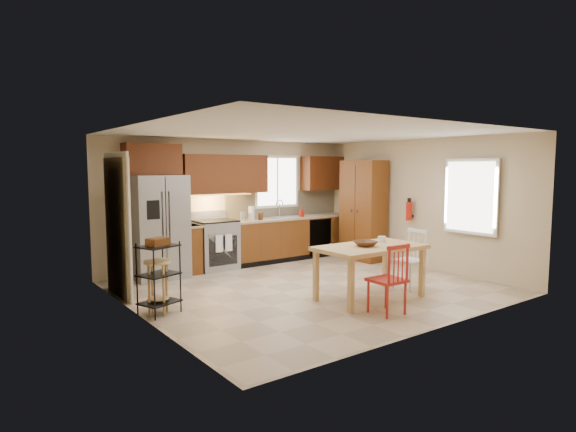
% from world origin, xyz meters
% --- Properties ---
extents(floor, '(5.50, 5.50, 0.00)m').
position_xyz_m(floor, '(0.00, 0.00, 0.00)').
color(floor, tan).
rests_on(floor, ground).
extents(ceiling, '(5.50, 5.00, 0.02)m').
position_xyz_m(ceiling, '(0.00, 0.00, 2.50)').
color(ceiling, silver).
rests_on(ceiling, ground).
extents(wall_back, '(5.50, 0.02, 2.50)m').
position_xyz_m(wall_back, '(0.00, 2.50, 1.25)').
color(wall_back, '#CCB793').
rests_on(wall_back, ground).
extents(wall_front, '(5.50, 0.02, 2.50)m').
position_xyz_m(wall_front, '(0.00, -2.50, 1.25)').
color(wall_front, '#CCB793').
rests_on(wall_front, ground).
extents(wall_left, '(0.02, 5.00, 2.50)m').
position_xyz_m(wall_left, '(-2.75, 0.00, 1.25)').
color(wall_left, '#CCB793').
rests_on(wall_left, ground).
extents(wall_right, '(0.02, 5.00, 2.50)m').
position_xyz_m(wall_right, '(2.75, 0.00, 1.25)').
color(wall_right, '#CCB793').
rests_on(wall_right, ground).
extents(refrigerator, '(0.92, 0.75, 1.82)m').
position_xyz_m(refrigerator, '(-1.70, 2.12, 0.91)').
color(refrigerator, gray).
rests_on(refrigerator, floor).
extents(range_stove, '(0.76, 0.63, 0.92)m').
position_xyz_m(range_stove, '(-0.55, 2.19, 0.46)').
color(range_stove, gray).
rests_on(range_stove, floor).
extents(base_cabinet_narrow, '(0.30, 0.60, 0.90)m').
position_xyz_m(base_cabinet_narrow, '(-1.10, 2.20, 0.45)').
color(base_cabinet_narrow, brown).
rests_on(base_cabinet_narrow, floor).
extents(base_cabinet_run, '(2.92, 0.60, 0.90)m').
position_xyz_m(base_cabinet_run, '(1.29, 2.20, 0.45)').
color(base_cabinet_run, brown).
rests_on(base_cabinet_run, floor).
extents(dishwasher, '(0.60, 0.02, 0.78)m').
position_xyz_m(dishwasher, '(1.85, 1.91, 0.45)').
color(dishwasher, black).
rests_on(dishwasher, floor).
extents(backsplash, '(2.92, 0.03, 0.55)m').
position_xyz_m(backsplash, '(1.29, 2.48, 1.18)').
color(backsplash, beige).
rests_on(backsplash, wall_back).
extents(upper_over_fridge, '(1.00, 0.35, 0.55)m').
position_xyz_m(upper_over_fridge, '(-1.70, 2.33, 2.10)').
color(upper_over_fridge, '#57250E').
rests_on(upper_over_fridge, wall_back).
extents(upper_left_block, '(1.80, 0.35, 0.75)m').
position_xyz_m(upper_left_block, '(-0.25, 2.33, 1.83)').
color(upper_left_block, '#57250E').
rests_on(upper_left_block, wall_back).
extents(upper_right_block, '(1.00, 0.35, 0.75)m').
position_xyz_m(upper_right_block, '(2.25, 2.33, 1.83)').
color(upper_right_block, '#57250E').
rests_on(upper_right_block, wall_back).
extents(window_back, '(1.12, 0.04, 1.12)m').
position_xyz_m(window_back, '(1.10, 2.48, 1.65)').
color(window_back, white).
rests_on(window_back, wall_back).
extents(sink, '(0.62, 0.46, 0.16)m').
position_xyz_m(sink, '(1.10, 2.20, 0.86)').
color(sink, gray).
rests_on(sink, base_cabinet_run).
extents(undercab_glow, '(1.60, 0.30, 0.01)m').
position_xyz_m(undercab_glow, '(-0.55, 2.30, 1.43)').
color(undercab_glow, '#FFBF66').
rests_on(undercab_glow, wall_back).
extents(soap_bottle, '(0.09, 0.09, 0.19)m').
position_xyz_m(soap_bottle, '(1.48, 2.10, 1.00)').
color(soap_bottle, '#AF190C').
rests_on(soap_bottle, base_cabinet_run).
extents(paper_towel, '(0.12, 0.12, 0.28)m').
position_xyz_m(paper_towel, '(0.25, 2.15, 1.04)').
color(paper_towel, white).
rests_on(paper_towel, base_cabinet_run).
extents(canister_steel, '(0.11, 0.11, 0.18)m').
position_xyz_m(canister_steel, '(0.05, 2.15, 0.99)').
color(canister_steel, gray).
rests_on(canister_steel, base_cabinet_run).
extents(canister_wood, '(0.10, 0.10, 0.14)m').
position_xyz_m(canister_wood, '(0.45, 2.12, 0.97)').
color(canister_wood, '#522B15').
rests_on(canister_wood, base_cabinet_run).
extents(pantry, '(0.50, 0.95, 2.10)m').
position_xyz_m(pantry, '(2.43, 1.20, 1.05)').
color(pantry, brown).
rests_on(pantry, floor).
extents(fire_extinguisher, '(0.12, 0.12, 0.36)m').
position_xyz_m(fire_extinguisher, '(2.63, 0.15, 1.10)').
color(fire_extinguisher, '#AF190C').
rests_on(fire_extinguisher, wall_right).
extents(window_right, '(0.04, 1.02, 1.32)m').
position_xyz_m(window_right, '(2.68, -1.15, 1.45)').
color(window_right, white).
rests_on(window_right, wall_right).
extents(doorway, '(0.04, 0.95, 2.10)m').
position_xyz_m(doorway, '(-2.67, 1.30, 1.05)').
color(doorway, '#8C7A59').
rests_on(doorway, wall_left).
extents(dining_table, '(1.63, 0.94, 0.79)m').
position_xyz_m(dining_table, '(0.32, -1.06, 0.39)').
color(dining_table, tan).
rests_on(dining_table, floor).
extents(chair_red, '(0.45, 0.45, 0.95)m').
position_xyz_m(chair_red, '(-0.03, -1.71, 0.47)').
color(chair_red, '#AD221A').
rests_on(chair_red, floor).
extents(chair_white, '(0.45, 0.45, 0.95)m').
position_xyz_m(chair_white, '(1.27, -1.01, 0.47)').
color(chair_white, white).
rests_on(chair_white, floor).
extents(table_bowl, '(0.33, 0.33, 0.08)m').
position_xyz_m(table_bowl, '(0.22, -1.06, 0.80)').
color(table_bowl, '#522B15').
rests_on(table_bowl, dining_table).
extents(table_jar, '(0.12, 0.12, 0.14)m').
position_xyz_m(table_jar, '(0.67, -0.96, 0.83)').
color(table_jar, white).
rests_on(table_jar, dining_table).
extents(bar_stool, '(0.45, 0.45, 0.72)m').
position_xyz_m(bar_stool, '(-2.50, 0.11, 0.36)').
color(bar_stool, tan).
rests_on(bar_stool, floor).
extents(utility_cart, '(0.59, 0.52, 0.97)m').
position_xyz_m(utility_cart, '(-2.50, 0.07, 0.49)').
color(utility_cart, black).
rests_on(utility_cart, floor).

